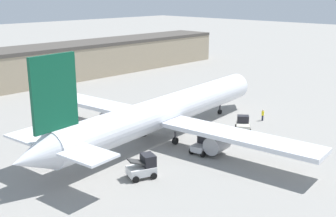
{
  "coord_description": "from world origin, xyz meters",
  "views": [
    {
      "loc": [
        -36.42,
        -35.3,
        17.82
      ],
      "look_at": [
        0.0,
        0.0,
        3.69
      ],
      "focal_mm": 45.0,
      "sensor_mm": 36.0,
      "label": 1
    }
  ],
  "objects_px": {
    "ground_crew_worker": "(263,115)",
    "baggage_tug": "(202,145)",
    "pushback_tug": "(243,124)",
    "airplane": "(163,112)",
    "belt_loader_truck": "(143,167)"
  },
  "relations": [
    {
      "from": "airplane",
      "to": "belt_loader_truck",
      "type": "relative_size",
      "value": 13.6
    },
    {
      "from": "baggage_tug",
      "to": "belt_loader_truck",
      "type": "distance_m",
      "value": 9.14
    },
    {
      "from": "belt_loader_truck",
      "to": "pushback_tug",
      "type": "bearing_deg",
      "value": 24.63
    },
    {
      "from": "belt_loader_truck",
      "to": "pushback_tug",
      "type": "distance_m",
      "value": 19.18
    },
    {
      "from": "ground_crew_worker",
      "to": "baggage_tug",
      "type": "bearing_deg",
      "value": -38.88
    },
    {
      "from": "airplane",
      "to": "belt_loader_truck",
      "type": "distance_m",
      "value": 11.71
    },
    {
      "from": "ground_crew_worker",
      "to": "baggage_tug",
      "type": "distance_m",
      "value": 15.73
    },
    {
      "from": "ground_crew_worker",
      "to": "airplane",
      "type": "bearing_deg",
      "value": -62.83
    },
    {
      "from": "baggage_tug",
      "to": "belt_loader_truck",
      "type": "bearing_deg",
      "value": 172.71
    },
    {
      "from": "baggage_tug",
      "to": "belt_loader_truck",
      "type": "height_order",
      "value": "belt_loader_truck"
    },
    {
      "from": "pushback_tug",
      "to": "baggage_tug",
      "type": "bearing_deg",
      "value": 150.58
    },
    {
      "from": "airplane",
      "to": "pushback_tug",
      "type": "distance_m",
      "value": 11.4
    },
    {
      "from": "ground_crew_worker",
      "to": "baggage_tug",
      "type": "xyz_separation_m",
      "value": [
        -15.63,
        -1.79,
        0.08
      ]
    },
    {
      "from": "airplane",
      "to": "belt_loader_truck",
      "type": "bearing_deg",
      "value": -151.47
    },
    {
      "from": "belt_loader_truck",
      "to": "pushback_tug",
      "type": "height_order",
      "value": "belt_loader_truck"
    }
  ]
}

